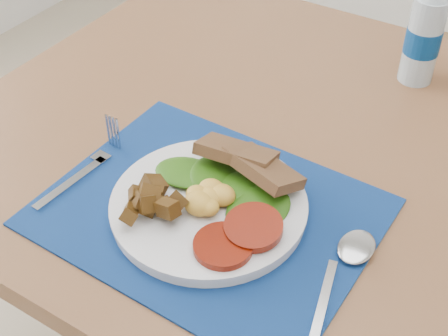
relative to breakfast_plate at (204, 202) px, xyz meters
The scene contains 6 objects.
table 0.31m from the breakfast_plate, 47.33° to the left, with size 1.40×0.90×0.75m.
placemat 0.02m from the breakfast_plate, 35.68° to the left, with size 0.44×0.35×0.00m, color #040C33.
breakfast_plate is the anchor object (origin of this frame).
fork 0.20m from the breakfast_plate, behind, with size 0.03×0.19×0.00m.
spoon 0.21m from the breakfast_plate, ahead, with size 0.05×0.20×0.01m.
water_bottle 0.51m from the breakfast_plate, 74.56° to the left, with size 0.06×0.06×0.21m.
Camera 1 is at (0.15, -0.52, 1.37)m, focal length 50.00 mm.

